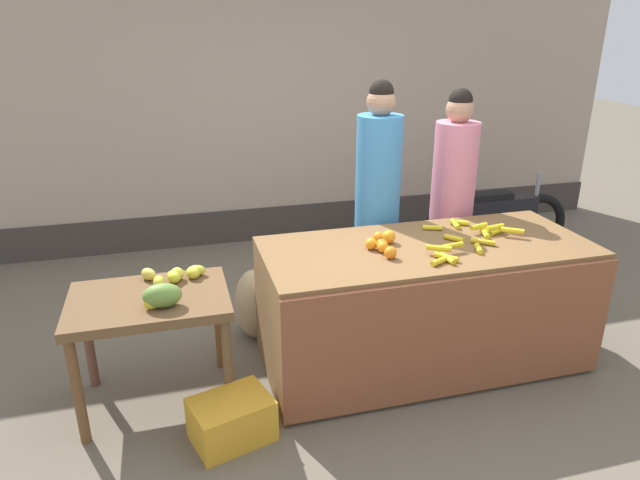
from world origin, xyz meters
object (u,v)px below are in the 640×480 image
Objects in this scene: vendor_woman_blue_shirt at (377,204)px; vendor_woman_pink_shirt at (452,203)px; produce_sack at (255,304)px; produce_crate at (232,419)px; parked_motorcycle at (496,222)px.

vendor_woman_blue_shirt reaches higher than vendor_woman_pink_shirt.
vendor_woman_blue_shirt is at bearing -179.92° from vendor_woman_pink_shirt.
produce_sack is at bearing -175.29° from vendor_woman_blue_shirt.
vendor_woman_blue_shirt is at bearing 42.30° from produce_crate.
vendor_woman_pink_shirt is 1.12× the size of parked_motorcycle.
produce_crate is 0.81× the size of produce_sack.
vendor_woman_pink_shirt is at bearing 31.50° from produce_crate.
vendor_woman_blue_shirt reaches higher than parked_motorcycle.
produce_sack is (-1.62, -0.08, -0.64)m from vendor_woman_pink_shirt.
parked_motorcycle reaches higher than produce_crate.
vendor_woman_blue_shirt is 1.17× the size of parked_motorcycle.
vendor_woman_pink_shirt is at bearing 2.91° from produce_sack.
vendor_woman_blue_shirt is 4.27× the size of produce_crate.
parked_motorcycle is (0.93, 0.78, -0.51)m from vendor_woman_pink_shirt.
produce_sack reaches higher than produce_crate.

